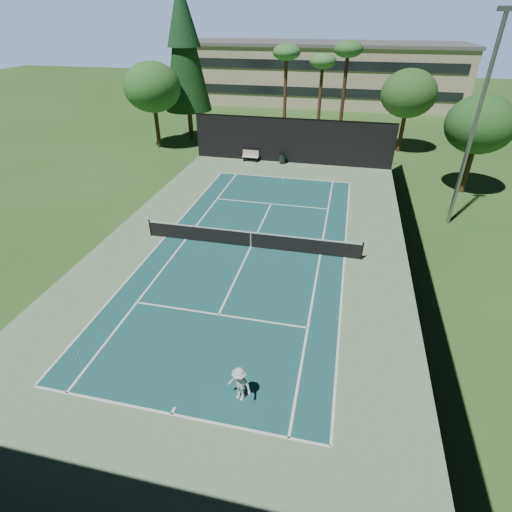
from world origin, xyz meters
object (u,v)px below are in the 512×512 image
at_px(tennis_ball_b, 224,222).
at_px(tennis_ball_a, 79,353).
at_px(park_bench, 250,156).
at_px(tennis_net, 251,239).
at_px(tennis_ball_d, 187,199).
at_px(tennis_ball_c, 250,230).
at_px(trash_bin, 282,159).
at_px(player, 240,384).

bearing_deg(tennis_ball_b, tennis_ball_a, -100.41).
bearing_deg(park_bench, tennis_net, -76.47).
bearing_deg(tennis_ball_a, tennis_ball_d, 94.96).
bearing_deg(park_bench, tennis_ball_c, -76.73).
xyz_separation_m(tennis_ball_a, tennis_ball_c, (4.32, 12.02, -0.01)).
xyz_separation_m(park_bench, trash_bin, (3.04, -0.05, -0.07)).
distance_m(tennis_ball_a, tennis_ball_c, 12.77).
bearing_deg(tennis_ball_c, tennis_net, -74.72).
distance_m(player, tennis_ball_b, 14.32).
relative_size(tennis_net, trash_bin, 13.65).
height_order(tennis_ball_c, trash_bin, trash_bin).
bearing_deg(tennis_net, tennis_ball_b, 131.52).
relative_size(tennis_ball_a, tennis_ball_d, 0.99).
relative_size(tennis_net, player, 8.75).
bearing_deg(trash_bin, tennis_ball_b, -98.06).
xyz_separation_m(tennis_net, tennis_ball_c, (-0.55, 2.02, -0.53)).
height_order(tennis_ball_a, park_bench, park_bench).
bearing_deg(tennis_ball_a, tennis_net, 64.04).
bearing_deg(tennis_ball_b, trash_bin, 81.94).
xyz_separation_m(tennis_ball_b, park_bench, (-1.24, 12.74, 0.51)).
bearing_deg(tennis_ball_a, player, -5.57).
bearing_deg(tennis_ball_b, tennis_ball_c, -22.63).
bearing_deg(player, tennis_ball_b, 128.06).
height_order(tennis_net, tennis_ball_a, tennis_net).
height_order(player, trash_bin, player).
bearing_deg(trash_bin, tennis_ball_a, -99.25).
distance_m(player, park_bench, 26.91).
relative_size(tennis_ball_b, tennis_ball_d, 0.99).
relative_size(player, tennis_ball_d, 20.21).
bearing_deg(park_bench, tennis_ball_b, -84.45).
relative_size(tennis_ball_b, park_bench, 0.05).
distance_m(tennis_net, tennis_ball_b, 3.82).
relative_size(player, park_bench, 0.98).
relative_size(tennis_ball_d, trash_bin, 0.08).
distance_m(tennis_ball_c, trash_bin, 13.52).
distance_m(player, trash_bin, 26.37).
height_order(tennis_ball_b, park_bench, park_bench).
distance_m(tennis_ball_d, park_bench, 10.12).
bearing_deg(tennis_net, tennis_ball_c, 105.28).
xyz_separation_m(tennis_net, trash_bin, (-0.71, 15.53, -0.08)).
bearing_deg(park_bench, trash_bin, -0.86).
height_order(player, tennis_ball_b, player).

